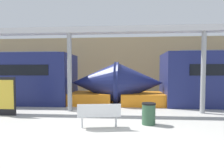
% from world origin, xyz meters
% --- Properties ---
extents(ground_plane, '(60.00, 60.00, 0.00)m').
position_xyz_m(ground_plane, '(0.00, 0.00, 0.00)').
color(ground_plane, '#B2AFA8').
extents(station_wall, '(56.00, 0.20, 5.00)m').
position_xyz_m(station_wall, '(0.00, 11.32, 2.50)').
color(station_wall, tan).
rests_on(station_wall, ground_plane).
extents(train_right, '(15.22, 2.93, 3.20)m').
position_xyz_m(train_right, '(-7.48, 6.18, 1.50)').
color(train_right, navy).
rests_on(train_right, ground_plane).
extents(bench_near, '(1.54, 0.68, 0.87)m').
position_xyz_m(bench_near, '(-0.19, 0.69, 0.51)').
color(bench_near, silver).
rests_on(bench_near, ground_plane).
extents(trash_bin, '(0.52, 0.52, 0.81)m').
position_xyz_m(trash_bin, '(1.59, 1.35, 0.41)').
color(trash_bin, '#2D5138').
rests_on(trash_bin, ground_plane).
extents(poster_board, '(0.93, 0.07, 1.74)m').
position_xyz_m(poster_board, '(-4.71, 2.45, 0.88)').
color(poster_board, black).
rests_on(poster_board, ground_plane).
extents(support_column_near, '(0.23, 0.23, 3.88)m').
position_xyz_m(support_column_near, '(-2.12, 3.70, 1.94)').
color(support_column_near, gray).
rests_on(support_column_near, ground_plane).
extents(support_column_far, '(0.23, 0.23, 3.88)m').
position_xyz_m(support_column_far, '(4.38, 3.70, 1.94)').
color(support_column_far, gray).
rests_on(support_column_far, ground_plane).
extents(canopy_beam, '(28.00, 0.60, 0.28)m').
position_xyz_m(canopy_beam, '(-2.12, 3.70, 4.02)').
color(canopy_beam, '#B7B7BC').
rests_on(canopy_beam, support_column_near).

